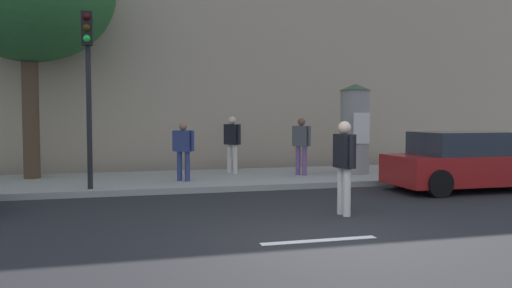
# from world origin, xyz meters

# --- Properties ---
(ground_plane) EXTENTS (80.00, 80.00, 0.00)m
(ground_plane) POSITION_xyz_m (0.00, 0.00, 0.00)
(ground_plane) COLOR #232326
(sidewalk_curb) EXTENTS (36.00, 4.00, 0.15)m
(sidewalk_curb) POSITION_xyz_m (0.00, 7.00, 0.07)
(sidewalk_curb) COLOR #9E9B93
(sidewalk_curb) RESTS_ON ground_plane
(lane_markings) EXTENTS (25.80, 0.16, 0.01)m
(lane_markings) POSITION_xyz_m (0.00, 0.00, 0.00)
(lane_markings) COLOR silver
(lane_markings) RESTS_ON ground_plane
(building_backdrop) EXTENTS (36.00, 5.00, 9.28)m
(building_backdrop) POSITION_xyz_m (0.00, 12.00, 4.64)
(building_backdrop) COLOR tan
(building_backdrop) RESTS_ON ground_plane
(traffic_light) EXTENTS (0.24, 0.45, 4.06)m
(traffic_light) POSITION_xyz_m (-3.57, 5.24, 2.90)
(traffic_light) COLOR black
(traffic_light) RESTS_ON sidewalk_curb
(poster_column) EXTENTS (0.94, 0.94, 2.68)m
(poster_column) POSITION_xyz_m (3.87, 6.77, 1.51)
(poster_column) COLOR gray
(poster_column) RESTS_ON sidewalk_curb
(pedestrian_tallest) EXTENTS (0.27, 0.63, 1.76)m
(pedestrian_tallest) POSITION_xyz_m (1.16, 1.67, 1.04)
(pedestrian_tallest) COLOR silver
(pedestrian_tallest) RESTS_ON ground_plane
(pedestrian_near_pole) EXTENTS (0.54, 0.47, 1.55)m
(pedestrian_near_pole) POSITION_xyz_m (-1.30, 6.28, 1.06)
(pedestrian_near_pole) COLOR navy
(pedestrian_near_pole) RESTS_ON sidewalk_curb
(pedestrian_in_dark_shirt) EXTENTS (0.46, 0.59, 1.71)m
(pedestrian_in_dark_shirt) POSITION_xyz_m (0.33, 7.76, 1.17)
(pedestrian_in_dark_shirt) COLOR silver
(pedestrian_in_dark_shirt) RESTS_ON sidewalk_curb
(pedestrian_in_red_top) EXTENTS (0.46, 0.50, 1.66)m
(pedestrian_in_red_top) POSITION_xyz_m (2.17, 6.74, 1.12)
(pedestrian_in_red_top) COLOR #724C84
(pedestrian_in_red_top) RESTS_ON sidewalk_curb
(parked_car_dark) EXTENTS (4.19, 1.83, 1.46)m
(parked_car_dark) POSITION_xyz_m (5.55, 3.81, 0.70)
(parked_car_dark) COLOR maroon
(parked_car_dark) RESTS_ON ground_plane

